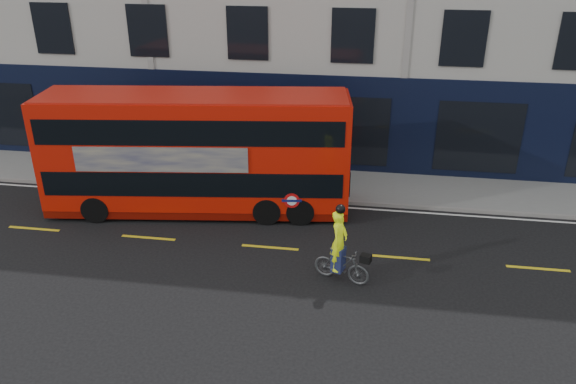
# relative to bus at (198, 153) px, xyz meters

# --- Properties ---
(ground) EXTENTS (120.00, 120.00, 0.00)m
(ground) POSITION_rel_bus_xyz_m (6.91, -3.80, -2.14)
(ground) COLOR black
(ground) RESTS_ON ground
(pavement) EXTENTS (60.00, 3.00, 0.12)m
(pavement) POSITION_rel_bus_xyz_m (6.91, 2.70, -2.08)
(pavement) COLOR gray
(pavement) RESTS_ON ground
(kerb) EXTENTS (60.00, 0.12, 0.13)m
(kerb) POSITION_rel_bus_xyz_m (6.91, 1.20, -2.08)
(kerb) COLOR gray
(kerb) RESTS_ON ground
(road_edge_line) EXTENTS (58.00, 0.10, 0.01)m
(road_edge_line) POSITION_rel_bus_xyz_m (6.91, 0.90, -2.14)
(road_edge_line) COLOR silver
(road_edge_line) RESTS_ON ground
(lane_dashes) EXTENTS (58.00, 0.12, 0.01)m
(lane_dashes) POSITION_rel_bus_xyz_m (6.91, -2.30, -2.14)
(lane_dashes) COLOR gold
(lane_dashes) RESTS_ON ground
(bus) EXTENTS (10.57, 3.65, 4.18)m
(bus) POSITION_rel_bus_xyz_m (0.00, 0.00, 0.00)
(bus) COLOR red
(bus) RESTS_ON ground
(cyclist) EXTENTS (1.71, 0.95, 2.36)m
(cyclist) POSITION_rel_bus_xyz_m (5.19, -3.79, -1.33)
(cyclist) COLOR #4C5052
(cyclist) RESTS_ON ground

